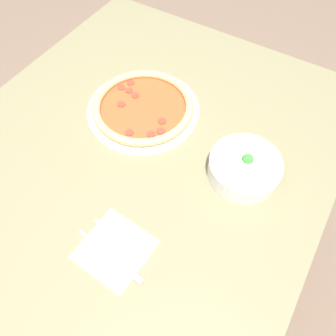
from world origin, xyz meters
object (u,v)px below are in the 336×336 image
(fork, at_px, (120,240))
(knife, at_px, (107,253))
(pizza, at_px, (143,107))
(bowl, at_px, (245,167))

(fork, xyz_separation_m, knife, (0.04, -0.01, -0.00))
(knife, bearing_deg, fork, 87.15)
(pizza, bearing_deg, knife, 23.03)
(fork, bearing_deg, pizza, 122.42)
(pizza, height_order, knife, pizza)
(pizza, xyz_separation_m, knife, (0.44, 0.19, -0.01))
(pizza, xyz_separation_m, fork, (0.39, 0.19, -0.01))
(bowl, height_order, knife, bowl)
(bowl, distance_m, fork, 0.39)
(fork, height_order, knife, same)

